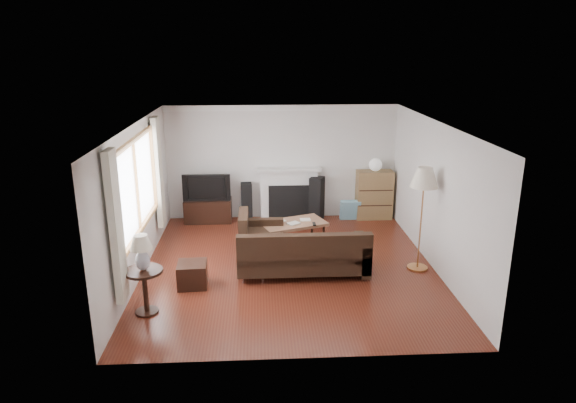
{
  "coord_description": "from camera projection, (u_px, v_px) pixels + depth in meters",
  "views": [
    {
      "loc": [
        -0.48,
        -8.24,
        3.72
      ],
      "look_at": [
        0.0,
        0.3,
        1.1
      ],
      "focal_mm": 32.0,
      "sensor_mm": 36.0,
      "label": 1
    }
  ],
  "objects": [
    {
      "name": "footstool",
      "position": [
        192.0,
        274.0,
        8.21
      ],
      "size": [
        0.48,
        0.48,
        0.39
      ],
      "primitive_type": "cube",
      "rotation": [
        0.0,
        0.0,
        0.05
      ],
      "color": "black",
      "rests_on": "ground"
    },
    {
      "name": "curtain_near",
      "position": [
        116.0,
        227.0,
        6.8
      ],
      "size": [
        0.1,
        0.35,
        2.1
      ],
      "primitive_type": "cube",
      "color": "beige",
      "rests_on": "room"
    },
    {
      "name": "room",
      "position": [
        289.0,
        198.0,
        8.61
      ],
      "size": [
        5.1,
        5.6,
        2.54
      ],
      "color": "#541F12",
      "rests_on": "ground"
    },
    {
      "name": "sectional_sofa",
      "position": [
        303.0,
        252.0,
        8.61
      ],
      "size": [
        2.37,
        1.73,
        0.77
      ],
      "primitive_type": "cube",
      "color": "black",
      "rests_on": "ground"
    },
    {
      "name": "table_lamp",
      "position": [
        142.0,
        253.0,
        7.17
      ],
      "size": [
        0.32,
        0.32,
        0.52
      ],
      "primitive_type": "cube",
      "color": "silver",
      "rests_on": "side_table"
    },
    {
      "name": "television",
      "position": [
        207.0,
        186.0,
        11.03
      ],
      "size": [
        1.02,
        0.13,
        0.58
      ],
      "primitive_type": "imported",
      "color": "black",
      "rests_on": "tv_stand"
    },
    {
      "name": "side_table",
      "position": [
        145.0,
        291.0,
        7.34
      ],
      "size": [
        0.54,
        0.54,
        0.67
      ],
      "primitive_type": "cube",
      "color": "black",
      "rests_on": "ground"
    },
    {
      "name": "coffee_table",
      "position": [
        293.0,
        234.0,
        9.86
      ],
      "size": [
        1.37,
        1.05,
        0.48
      ],
      "primitive_type": "cube",
      "rotation": [
        0.0,
        0.0,
        0.36
      ],
      "color": "brown",
      "rests_on": "ground"
    },
    {
      "name": "bookshelf",
      "position": [
        374.0,
        195.0,
        11.34
      ],
      "size": [
        0.79,
        0.37,
        1.08
      ],
      "primitive_type": "cube",
      "color": "olive",
      "rests_on": "ground"
    },
    {
      "name": "floor_lamp",
      "position": [
        421.0,
        219.0,
        8.64
      ],
      "size": [
        0.47,
        0.47,
        1.8
      ],
      "primitive_type": "cube",
      "rotation": [
        0.0,
        0.0,
        -0.01
      ],
      "color": "#B97940",
      "rests_on": "ground"
    },
    {
      "name": "curtain_far",
      "position": [
        158.0,
        173.0,
        9.7
      ],
      "size": [
        0.1,
        0.35,
        2.1
      ],
      "primitive_type": "cube",
      "color": "beige",
      "rests_on": "room"
    },
    {
      "name": "globe_lamp",
      "position": [
        376.0,
        165.0,
        11.15
      ],
      "size": [
        0.28,
        0.28,
        0.28
      ],
      "primitive_type": "sphere",
      "color": "white",
      "rests_on": "bookshelf"
    },
    {
      "name": "tv_stand",
      "position": [
        208.0,
        210.0,
        11.2
      ],
      "size": [
        1.01,
        0.46,
        0.51
      ],
      "primitive_type": "cube",
      "color": "black",
      "rests_on": "ground"
    },
    {
      "name": "fireplace",
      "position": [
        289.0,
        193.0,
        11.34
      ],
      "size": [
        1.4,
        0.26,
        1.15
      ],
      "primitive_type": "cube",
      "color": "white",
      "rests_on": "room"
    },
    {
      "name": "speaker_right",
      "position": [
        317.0,
        198.0,
        11.28
      ],
      "size": [
        0.38,
        0.4,
        0.96
      ],
      "primitive_type": "cube",
      "rotation": [
        0.0,
        0.0,
        -0.43
      ],
      "color": "black",
      "rests_on": "ground"
    },
    {
      "name": "speaker_left",
      "position": [
        247.0,
        202.0,
        11.25
      ],
      "size": [
        0.25,
        0.3,
        0.84
      ],
      "primitive_type": "cube",
      "rotation": [
        0.0,
        0.0,
        0.08
      ],
      "color": "black",
      "rests_on": "ground"
    },
    {
      "name": "window",
      "position": [
        137.0,
        186.0,
        8.2
      ],
      "size": [
        0.12,
        2.74,
        1.54
      ],
      "primitive_type": "cube",
      "color": "brown",
      "rests_on": "room"
    }
  ]
}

